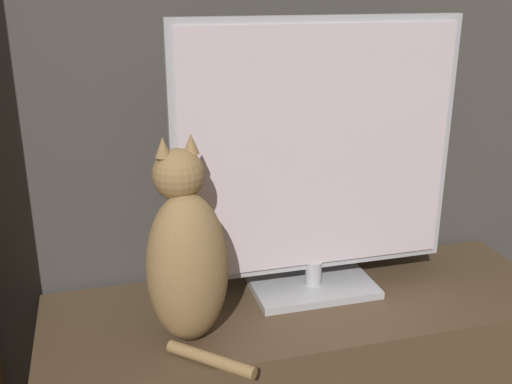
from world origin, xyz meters
name	(u,v)px	position (x,y,z in m)	size (l,w,h in m)	color
tv_stand	(304,371)	(0.00, 0.96, 0.21)	(1.35, 0.45, 0.43)	brown
tv	(317,161)	(0.04, 1.02, 0.79)	(0.74, 0.20, 0.72)	#B7B7BC
cat	(186,258)	(-0.32, 0.88, 0.63)	(0.22, 0.31, 0.48)	#997547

